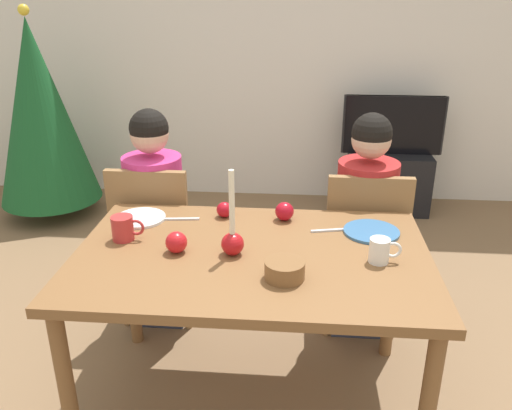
# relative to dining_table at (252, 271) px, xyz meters

# --- Properties ---
(ground_plane) EXTENTS (7.68, 7.68, 0.00)m
(ground_plane) POSITION_rel_dining_table_xyz_m (0.00, 0.00, -0.67)
(ground_plane) COLOR brown
(back_wall) EXTENTS (6.40, 0.10, 2.60)m
(back_wall) POSITION_rel_dining_table_xyz_m (0.00, 2.60, 0.63)
(back_wall) COLOR silver
(back_wall) RESTS_ON ground
(dining_table) EXTENTS (1.40, 0.90, 0.75)m
(dining_table) POSITION_rel_dining_table_xyz_m (0.00, 0.00, 0.00)
(dining_table) COLOR brown
(dining_table) RESTS_ON ground
(chair_left) EXTENTS (0.40, 0.40, 0.90)m
(chair_left) POSITION_rel_dining_table_xyz_m (-0.56, 0.61, -0.15)
(chair_left) COLOR olive
(chair_left) RESTS_ON ground
(chair_right) EXTENTS (0.40, 0.40, 0.90)m
(chair_right) POSITION_rel_dining_table_xyz_m (0.52, 0.61, -0.15)
(chair_right) COLOR olive
(chair_right) RESTS_ON ground
(person_left_child) EXTENTS (0.30, 0.30, 1.17)m
(person_left_child) POSITION_rel_dining_table_xyz_m (-0.56, 0.64, -0.10)
(person_left_child) COLOR #33384C
(person_left_child) RESTS_ON ground
(person_right_child) EXTENTS (0.30, 0.30, 1.17)m
(person_right_child) POSITION_rel_dining_table_xyz_m (0.52, 0.64, -0.10)
(person_right_child) COLOR #33384C
(person_right_child) RESTS_ON ground
(tv_stand) EXTENTS (0.64, 0.40, 0.48)m
(tv_stand) POSITION_rel_dining_table_xyz_m (0.91, 2.30, -0.43)
(tv_stand) COLOR black
(tv_stand) RESTS_ON ground
(tv) EXTENTS (0.79, 0.05, 0.46)m
(tv) POSITION_rel_dining_table_xyz_m (0.91, 2.30, 0.04)
(tv) COLOR black
(tv) RESTS_ON tv_stand
(christmas_tree) EXTENTS (0.77, 0.77, 1.60)m
(christmas_tree) POSITION_rel_dining_table_xyz_m (-1.79, 1.96, 0.17)
(christmas_tree) COLOR brown
(christmas_tree) RESTS_ON ground
(candle_centerpiece) EXTENTS (0.09, 0.09, 0.35)m
(candle_centerpiece) POSITION_rel_dining_table_xyz_m (-0.07, -0.02, 0.15)
(candle_centerpiece) COLOR red
(candle_centerpiece) RESTS_ON dining_table
(plate_left) EXTENTS (0.22, 0.22, 0.01)m
(plate_left) POSITION_rel_dining_table_xyz_m (-0.53, 0.28, 0.09)
(plate_left) COLOR silver
(plate_left) RESTS_ON dining_table
(plate_right) EXTENTS (0.24, 0.24, 0.01)m
(plate_right) POSITION_rel_dining_table_xyz_m (0.49, 0.22, 0.09)
(plate_right) COLOR teal
(plate_right) RESTS_ON dining_table
(mug_left) EXTENTS (0.14, 0.09, 0.10)m
(mug_left) POSITION_rel_dining_table_xyz_m (-0.54, 0.07, 0.13)
(mug_left) COLOR #B72D2D
(mug_left) RESTS_ON dining_table
(mug_right) EXTENTS (0.12, 0.08, 0.10)m
(mug_right) POSITION_rel_dining_table_xyz_m (0.49, -0.03, 0.13)
(mug_right) COLOR white
(mug_right) RESTS_ON dining_table
(fork_left) EXTENTS (0.18, 0.03, 0.01)m
(fork_left) POSITION_rel_dining_table_xyz_m (-0.35, 0.29, 0.09)
(fork_left) COLOR silver
(fork_left) RESTS_ON dining_table
(fork_right) EXTENTS (0.18, 0.05, 0.01)m
(fork_right) POSITION_rel_dining_table_xyz_m (0.32, 0.23, 0.09)
(fork_right) COLOR silver
(fork_right) RESTS_ON dining_table
(bowl_walnuts) EXTENTS (0.15, 0.15, 0.07)m
(bowl_walnuts) POSITION_rel_dining_table_xyz_m (0.13, -0.19, 0.12)
(bowl_walnuts) COLOR brown
(bowl_walnuts) RESTS_ON dining_table
(apple_near_candle) EXTENTS (0.09, 0.09, 0.09)m
(apple_near_candle) POSITION_rel_dining_table_xyz_m (-0.29, -0.02, 0.13)
(apple_near_candle) COLOR red
(apple_near_candle) RESTS_ON dining_table
(apple_by_left_plate) EXTENTS (0.08, 0.08, 0.08)m
(apple_by_left_plate) POSITION_rel_dining_table_xyz_m (0.12, 0.32, 0.13)
(apple_by_left_plate) COLOR #AE0F1E
(apple_by_left_plate) RESTS_ON dining_table
(apple_by_right_mug) EXTENTS (0.07, 0.07, 0.07)m
(apple_by_right_mug) POSITION_rel_dining_table_xyz_m (-0.16, 0.34, 0.12)
(apple_by_right_mug) COLOR #AF101B
(apple_by_right_mug) RESTS_ON dining_table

